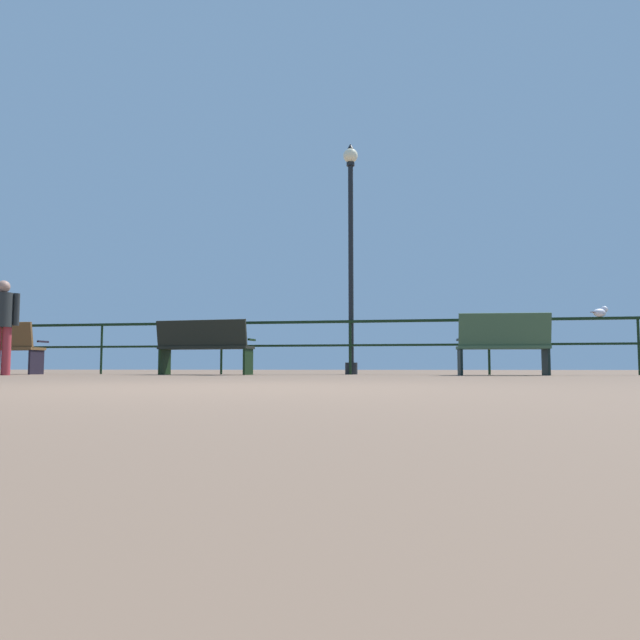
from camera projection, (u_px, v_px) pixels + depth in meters
ground_plane at (204, 388)px, 3.87m from camera, size 60.00×60.00×0.00m
pier_railing at (350, 334)px, 11.35m from camera, size 19.84×0.05×1.00m
bench_near_left at (204, 344)px, 10.88m from camera, size 1.73×0.73×0.96m
bench_near_right at (503, 342)px, 10.01m from camera, size 1.48×0.71×1.00m
lamppost_center at (351, 243)px, 11.63m from camera, size 0.28×0.28×4.40m
person_by_bench at (2, 321)px, 10.24m from camera, size 0.43×0.34×1.58m
seagull_on_rail at (600, 312)px, 10.65m from camera, size 0.37×0.28×0.19m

